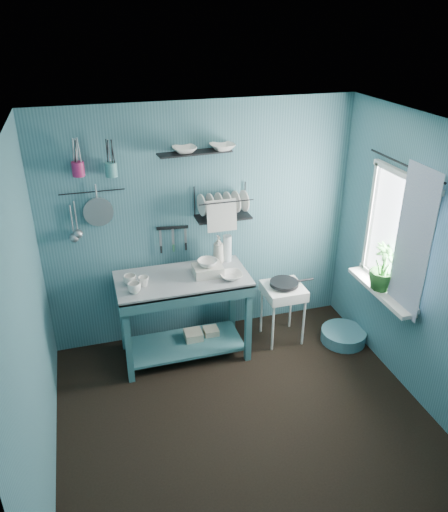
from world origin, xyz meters
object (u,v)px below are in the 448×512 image
object	(u,v)px
work_counter	(184,317)
water_bottle	(227,248)
mug_left	(134,288)
soap_bottle	(218,249)
dish_rack	(223,203)
colander	(98,212)
mug_right	(130,280)
storage_tin_large	(193,340)
mug_mid	(144,281)
frying_pan	(284,283)
utensil_cup_magenta	(78,169)
hotplate_stand	(282,313)
potted_plant	(383,267)
utensil_cup_teal	(111,169)
wash_tub	(208,270)
floor_basin	(343,336)
storage_tin_small	(211,336)

from	to	relation	value
work_counter	water_bottle	bearing A→B (deg)	12.46
mug_left	soap_bottle	xyz separation A→B (m)	(0.90, 0.36, 0.10)
mug_left	water_bottle	distance (m)	1.07
dish_rack	colander	distance (m)	1.20
mug_right	storage_tin_large	world-z (taller)	mug_right
mug_mid	soap_bottle	distance (m)	0.85
frying_pan	utensil_cup_magenta	size ratio (longest dim) A/B	2.31
mug_left	utensil_cup_magenta	xyz separation A→B (m)	(-0.36, 0.50, 1.00)
hotplate_stand	potted_plant	bearing A→B (deg)	-38.36
mug_mid	dish_rack	xyz separation A→B (m)	(0.88, 0.35, 0.56)
utensil_cup_teal	wash_tub	bearing A→B (deg)	-24.45
utensil_cup_teal	floor_basin	world-z (taller)	utensil_cup_teal
frying_pan	utensil_cup_magenta	bearing A→B (deg)	169.16
work_counter	storage_tin_large	world-z (taller)	work_counter
work_counter	utensil_cup_teal	world-z (taller)	utensil_cup_teal
frying_pan	utensil_cup_teal	distance (m)	2.07
utensil_cup_teal	storage_tin_large	size ratio (longest dim) A/B	0.59
mug_mid	utensil_cup_teal	size ratio (longest dim) A/B	0.77
frying_pan	storage_tin_small	size ratio (longest dim) A/B	1.50
soap_bottle	floor_basin	world-z (taller)	soap_bottle
colander	potted_plant	distance (m)	2.74
mug_right	dish_rack	size ratio (longest dim) A/B	0.22
mug_left	floor_basin	world-z (taller)	mug_left
soap_bottle	utensil_cup_magenta	bearing A→B (deg)	173.51
mug_left	mug_mid	size ratio (longest dim) A/B	1.23
hotplate_stand	frying_pan	world-z (taller)	frying_pan
storage_tin_small	hotplate_stand	bearing A→B (deg)	-7.54
potted_plant	storage_tin_small	world-z (taller)	potted_plant
frying_pan	colander	xyz separation A→B (m)	(-1.77, 0.39, 0.84)
hotplate_stand	frying_pan	distance (m)	0.36
frying_pan	colander	size ratio (longest dim) A/B	1.07
mug_left	potted_plant	distance (m)	2.34
mug_mid	hotplate_stand	world-z (taller)	mug_mid
mug_right	water_bottle	world-z (taller)	water_bottle
soap_bottle	hotplate_stand	bearing A→B (deg)	-18.90
utensil_cup_magenta	floor_basin	size ratio (longest dim) A/B	0.27
soap_bottle	storage_tin_small	xyz separation A→B (m)	(-0.12, -0.12, -0.96)
water_bottle	dish_rack	size ratio (longest dim) A/B	0.51
water_bottle	mug_right	bearing A→B (deg)	-167.83
frying_pan	utensil_cup_teal	size ratio (longest dim) A/B	2.31
dish_rack	utensil_cup_magenta	xyz separation A→B (m)	(-1.33, 0.05, 0.44)
potted_plant	storage_tin_large	bearing A→B (deg)	158.97
colander	floor_basin	size ratio (longest dim) A/B	0.58
utensil_cup_teal	floor_basin	bearing A→B (deg)	-15.19
hotplate_stand	utensil_cup_magenta	xyz separation A→B (m)	(-1.90, 0.36, 1.64)
frying_pan	storage_tin_large	size ratio (longest dim) A/B	1.36
mug_left	potted_plant	world-z (taller)	potted_plant
utensil_cup_teal	frying_pan	bearing A→B (deg)	-12.71
work_counter	storage_tin_large	size ratio (longest dim) A/B	5.84
wash_tub	potted_plant	xyz separation A→B (m)	(1.56, -0.59, 0.10)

